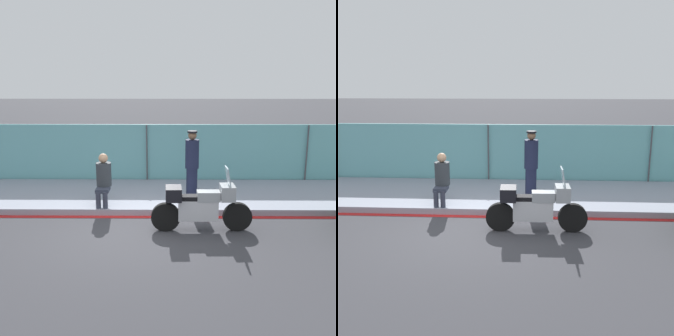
{
  "view_description": "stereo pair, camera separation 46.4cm",
  "coord_description": "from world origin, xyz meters",
  "views": [
    {
      "loc": [
        0.81,
        -8.37,
        3.45
      ],
      "look_at": [
        0.72,
        1.78,
        1.12
      ],
      "focal_mm": 42.0,
      "sensor_mm": 36.0,
      "label": 1
    },
    {
      "loc": [
        1.28,
        -8.35,
        3.45
      ],
      "look_at": [
        0.72,
        1.78,
        1.12
      ],
      "focal_mm": 42.0,
      "sensor_mm": 36.0,
      "label": 2
    }
  ],
  "objects": [
    {
      "name": "curb_paint_stripe",
      "position": [
        0.0,
        1.08,
        0.0
      ],
      "size": [
        38.79,
        0.18,
        0.01
      ],
      "color": "red",
      "rests_on": "ground_plane"
    },
    {
      "name": "ground_plane",
      "position": [
        0.0,
        0.0,
        0.0
      ],
      "size": [
        120.0,
        120.0,
        0.0
      ],
      "primitive_type": "plane",
      "color": "#38383D"
    },
    {
      "name": "storefront_fence",
      "position": [
        -0.0,
        4.35,
        0.99
      ],
      "size": [
        36.85,
        0.17,
        1.99
      ],
      "color": "#6BB2B7",
      "rests_on": "ground_plane"
    },
    {
      "name": "motorcycle",
      "position": [
        1.48,
        0.19,
        0.61
      ],
      "size": [
        2.32,
        0.52,
        1.51
      ],
      "rotation": [
        0.0,
        0.0,
        0.02
      ],
      "color": "black",
      "rests_on": "ground_plane"
    },
    {
      "name": "person_seated_on_curb",
      "position": [
        -0.99,
        1.65,
        0.92
      ],
      "size": [
        0.4,
        0.7,
        1.36
      ],
      "color": "#2D3342",
      "rests_on": "sidewalk"
    },
    {
      "name": "officer_standing",
      "position": [
        1.39,
        2.43,
        1.12
      ],
      "size": [
        0.39,
        0.39,
        1.86
      ],
      "color": "#191E38",
      "rests_on": "sidewalk"
    },
    {
      "name": "sidewalk",
      "position": [
        0.0,
        2.71,
        0.08
      ],
      "size": [
        38.79,
        3.09,
        0.17
      ],
      "color": "#8E93A3",
      "rests_on": "ground_plane"
    }
  ]
}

